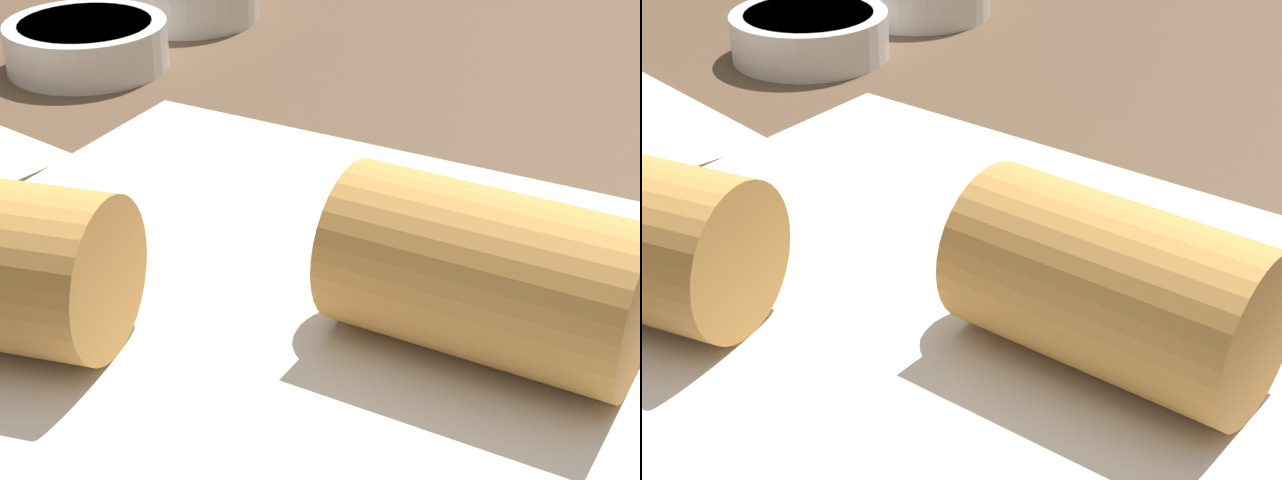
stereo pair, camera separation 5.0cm
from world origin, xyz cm
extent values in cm
cube|color=brown|center=(0.00, 0.00, 1.00)|extent=(180.00, 140.00, 2.00)
cube|color=white|center=(-3.98, 0.38, 2.60)|extent=(29.32, 24.41, 1.20)
cube|color=white|center=(-3.98, 0.38, 3.35)|extent=(30.49, 25.39, 0.30)
cylinder|color=#D19347|center=(2.11, -0.02, 6.22)|extent=(9.73, 5.62, 5.44)
sphere|color=beige|center=(-1.89, 0.05, 6.22)|extent=(3.54, 3.54, 3.54)
cylinder|color=white|center=(-28.30, 17.92, 3.32)|extent=(9.21, 9.21, 2.64)
cylinder|color=beige|center=(-28.30, 17.92, 4.40)|extent=(7.55, 7.55, 0.48)
camera|label=1|loc=(10.80, -27.58, 23.51)|focal=60.00mm
camera|label=2|loc=(15.02, -24.90, 23.51)|focal=60.00mm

